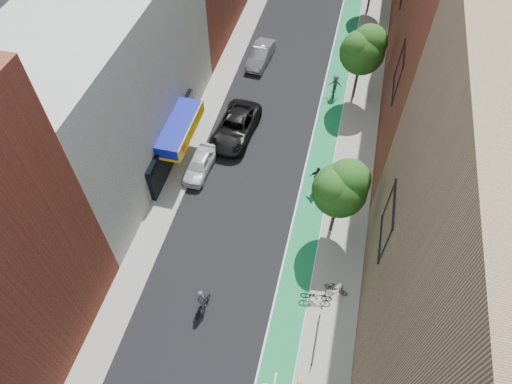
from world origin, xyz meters
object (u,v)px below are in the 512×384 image
Objects in this scene: cyclist_lane_mid at (317,181)px; parked_car_silver at (261,55)px; parked_car_white at (199,164)px; parked_car_black at (235,127)px; cyclist_lane_near at (326,181)px; cyclist_lane_far at (335,87)px; cyclist_lead at (202,303)px.

parked_car_silver is at bearing -66.48° from cyclist_lane_mid.
cyclist_lane_mid is (7.35, -13.82, 0.12)m from parked_car_silver.
parked_car_black is (1.60, 4.30, 0.15)m from parked_car_white.
parked_car_black is at bearing -27.72° from cyclist_lane_near.
parked_car_white is 14.20m from parked_car_silver.
cyclist_lane_far is at bearing -93.77° from cyclist_lane_mid.
cyclist_lane_mid is at bearing 86.57° from cyclist_lane_far.
parked_car_white is at bearing -59.02° from cyclist_lead.
cyclist_lane_near is at bearing -105.68° from cyclist_lead.
cyclist_lane_near is at bearing -167.38° from cyclist_lane_mid.
parked_car_silver is at bearing -27.46° from cyclist_lane_far.
cyclist_lead is at bearing -68.46° from parked_car_white.
parked_car_white is 8.69m from cyclist_lane_mid.
cyclist_lane_far is at bearing -18.27° from parked_car_silver.
cyclist_lane_far reaches higher than parked_car_black.
cyclist_lane_near is at bearing 89.97° from cyclist_lane_far.
cyclist_lane_mid is (-0.62, -0.19, 0.01)m from cyclist_lane_near.
cyclist_lead reaches higher than parked_car_white.
cyclist_lane_near is (5.77, 10.90, 0.17)m from cyclist_lead.
parked_car_silver is (-0.27, 9.84, -0.08)m from parked_car_black.
parked_car_black reaches higher than parked_car_white.
cyclist_lane_near is at bearing -21.73° from parked_car_black.
parked_car_white is 13.95m from cyclist_lane_far.
parked_car_black reaches higher than parked_car_silver.
parked_car_silver is 2.30× the size of cyclist_lane_far.
cyclist_lane_near is 0.95× the size of cyclist_lane_mid.
cyclist_lead is 1.00× the size of cyclist_lane_near.
cyclist_lane_far is at bearing -87.41° from cyclist_lane_near.
cyclist_lane_mid reaches higher than parked_car_black.
parked_car_black is at bearing -83.36° from parked_car_silver.
cyclist_lead is 1.04× the size of cyclist_lane_far.
cyclist_lane_near reaches higher than parked_car_silver.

